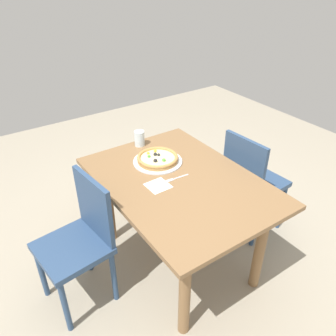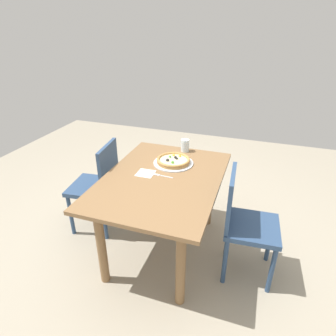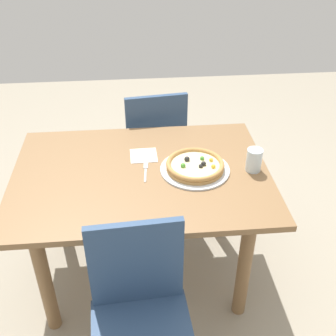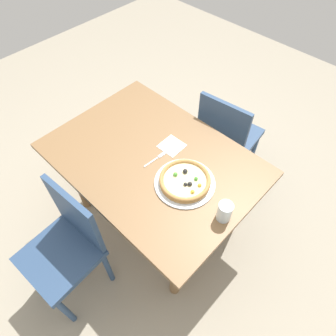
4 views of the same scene
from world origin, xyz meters
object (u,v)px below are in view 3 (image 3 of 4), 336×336
pizza (195,165)px  napkin (144,156)px  dining_table (142,191)px  plate (195,169)px  chair_near (141,318)px  fork (146,170)px  chair_far (154,143)px  drinking_glass (254,160)px

pizza → napkin: pizza is taller
dining_table → plate: bearing=-1.5°
dining_table → pizza: bearing=-1.4°
chair_near → fork: (0.06, 0.68, 0.24)m
napkin → fork: bearing=-88.5°
dining_table → plate: 0.30m
dining_table → plate: size_ratio=3.67×
chair_near → chair_far: bearing=-99.5°
pizza → fork: bearing=175.8°
chair_near → drinking_glass: 0.93m
dining_table → chair_far: bearing=81.3°
drinking_glass → napkin: drinking_glass is taller
dining_table → drinking_glass: drinking_glass is taller
dining_table → drinking_glass: bearing=-3.0°
chair_near → napkin: (0.06, 0.83, 0.24)m
pizza → fork: pizza is taller
drinking_glass → napkin: 0.58m
fork → drinking_glass: size_ratio=1.40×
drinking_glass → napkin: (-0.54, 0.18, -0.06)m
dining_table → chair_near: chair_near is taller
chair_far → napkin: size_ratio=6.36×
napkin → plate: bearing=-32.3°
plate → drinking_glass: size_ratio=2.95×
drinking_glass → plate: bearing=175.6°
chair_near → fork: chair_near is taller
pizza → drinking_glass: bearing=-4.4°
fork → pizza: bearing=-89.9°
chair_near → pizza: 0.78m
dining_table → fork: fork is taller
plate → napkin: size_ratio=2.50×
chair_near → plate: 0.77m
plate → drinking_glass: 0.30m
chair_far → plate: size_ratio=2.54×
pizza → drinking_glass: drinking_glass is taller
fork → chair_far: bearing=-2.6°
plate → drinking_glass: bearing=-4.4°
chair_near → plate: chair_near is taller
chair_far → pizza: bearing=-82.8°
dining_table → fork: 0.12m
chair_far → fork: bearing=-103.5°
pizza → drinking_glass: 0.29m
dining_table → fork: size_ratio=7.74×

